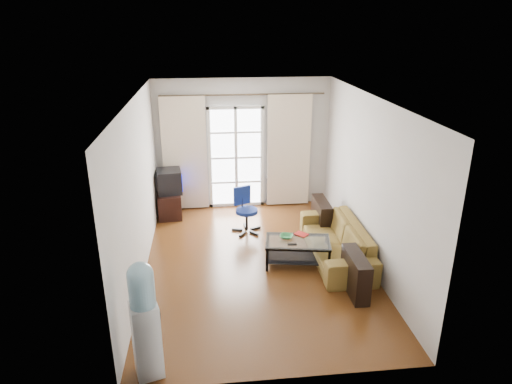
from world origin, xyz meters
The scene contains 20 objects.
floor centered at (0.00, 0.00, 0.00)m, with size 5.20×5.20×0.00m, color brown.
ceiling centered at (0.00, 0.00, 2.70)m, with size 5.20×5.20×0.00m, color white.
wall_back centered at (0.00, 2.60, 1.35)m, with size 3.60×0.02×2.70m, color beige.
wall_front centered at (0.00, -2.60, 1.35)m, with size 3.60×0.02×2.70m, color beige.
wall_left centered at (-1.80, 0.00, 1.35)m, with size 0.02×5.20×2.70m, color beige.
wall_right centered at (1.80, 0.00, 1.35)m, with size 0.02×5.20×2.70m, color beige.
french_door centered at (-0.15, 2.54, 1.07)m, with size 1.16×0.06×2.15m.
curtain_rod centered at (0.00, 2.50, 2.38)m, with size 0.04×0.04×3.30m, color #4C3F2D.
curtain_left centered at (-1.20, 2.48, 1.20)m, with size 0.90×0.07×2.35m, color beige.
curtain_right centered at (0.95, 2.48, 1.20)m, with size 0.90×0.07×2.35m, color beige.
radiator centered at (0.80, 2.50, 0.33)m, with size 0.64×0.12×0.64m, color gray.
sofa centered at (1.35, 0.07, 0.31)m, with size 0.84×2.10×0.61m, color brown.
coffee_table centered at (0.66, -0.08, 0.27)m, with size 1.12×0.76×0.42m.
bowl centered at (0.49, 0.04, 0.45)m, with size 0.27×0.27×0.05m, color #2E8034.
book centered at (0.70, 0.07, 0.43)m, with size 0.26×0.26×0.02m, color #B4161A.
remote centered at (0.54, -0.21, 0.43)m, with size 0.15×0.04×0.02m, color black.
tv_stand centered at (-1.54, 2.15, 0.25)m, with size 0.46×0.69×0.50m, color black.
crt_tv centered at (-1.54, 2.18, 0.74)m, with size 0.57×0.57×0.47m.
task_chair centered at (-0.06, 1.25, 0.25)m, with size 0.75×0.75×0.85m.
water_cooler centered at (-1.49, -2.35, 0.75)m, with size 0.36×0.36×1.43m.
Camera 1 is at (-0.74, -6.58, 3.78)m, focal length 32.00 mm.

